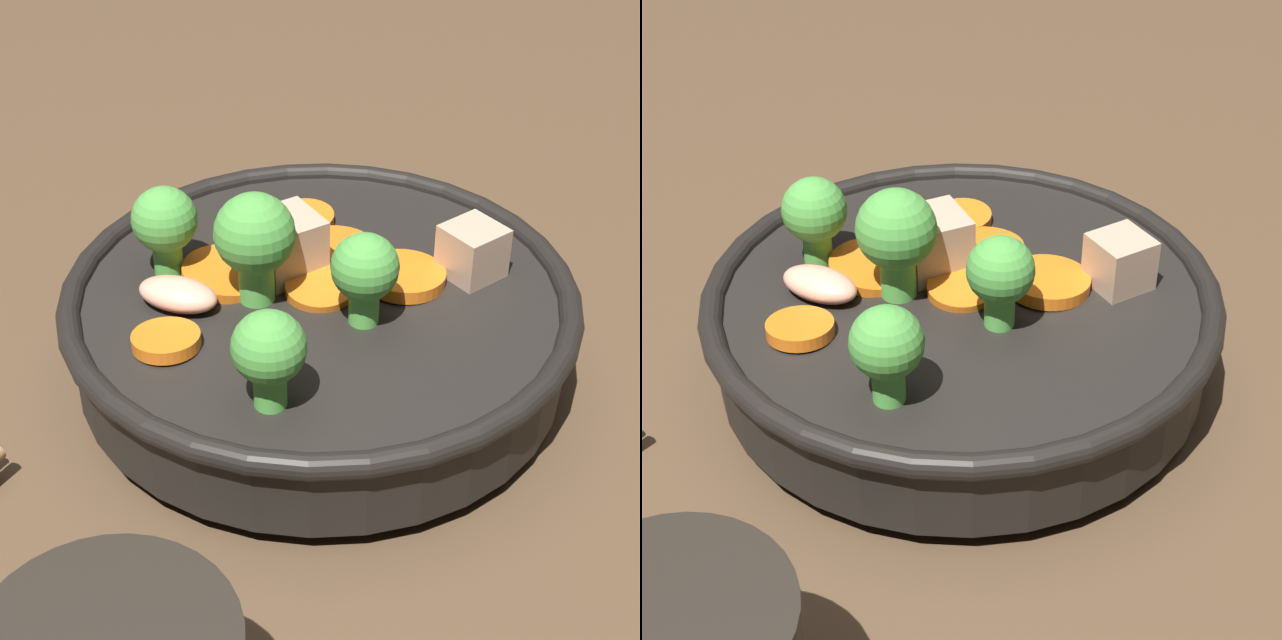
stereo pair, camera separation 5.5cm
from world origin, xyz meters
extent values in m
plane|color=#4C3826|center=(0.00, 0.00, 0.00)|extent=(3.00, 3.00, 0.00)
cylinder|color=black|center=(0.00, 0.00, 0.01)|extent=(0.14, 0.14, 0.01)
cylinder|color=black|center=(0.00, 0.00, 0.03)|extent=(0.25, 0.25, 0.04)
torus|color=black|center=(0.00, 0.00, 0.05)|extent=(0.26, 0.26, 0.01)
cylinder|color=brown|center=(0.00, 0.00, 0.04)|extent=(0.23, 0.23, 0.02)
cylinder|color=orange|center=(0.00, 0.00, 0.06)|extent=(0.04, 0.04, 0.01)
cylinder|color=orange|center=(0.01, -0.07, 0.06)|extent=(0.03, 0.03, 0.01)
cylinder|color=orange|center=(0.07, 0.05, 0.06)|extent=(0.04, 0.04, 0.01)
cylinder|color=orange|center=(-0.04, -0.01, 0.06)|extent=(0.06, 0.06, 0.01)
cylinder|color=orange|center=(-0.01, -0.04, 0.06)|extent=(0.05, 0.05, 0.01)
cylinder|color=orange|center=(0.05, -0.01, 0.05)|extent=(0.05, 0.05, 0.01)
cylinder|color=#59B84C|center=(0.08, -0.02, 0.06)|extent=(0.02, 0.02, 0.02)
sphere|color=#47933D|center=(0.08, -0.02, 0.08)|extent=(0.03, 0.03, 0.03)
cylinder|color=#59B84C|center=(0.03, 0.01, 0.06)|extent=(0.02, 0.02, 0.02)
sphere|color=#47933D|center=(0.03, 0.01, 0.09)|extent=(0.04, 0.04, 0.04)
cylinder|color=#59B84C|center=(0.02, 0.09, 0.06)|extent=(0.01, 0.01, 0.02)
sphere|color=#47933D|center=(0.02, 0.09, 0.08)|extent=(0.03, 0.03, 0.03)
cylinder|color=#59B84C|center=(-0.02, 0.02, 0.06)|extent=(0.01, 0.01, 0.02)
sphere|color=#47933D|center=(-0.02, 0.02, 0.08)|extent=(0.03, 0.03, 0.03)
cube|color=tan|center=(-0.08, -0.02, 0.07)|extent=(0.04, 0.04, 0.03)
cube|color=tan|center=(0.02, -0.02, 0.07)|extent=(0.04, 0.04, 0.03)
ellipsoid|color=#EA9E84|center=(0.07, 0.01, 0.06)|extent=(0.05, 0.04, 0.01)
camera|label=1|loc=(-0.02, 0.44, 0.36)|focal=60.00mm
camera|label=2|loc=(-0.07, 0.43, 0.36)|focal=60.00mm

